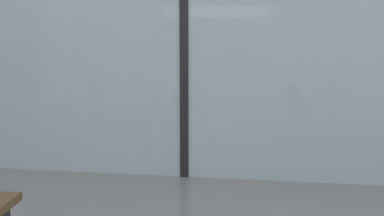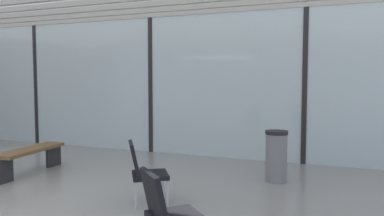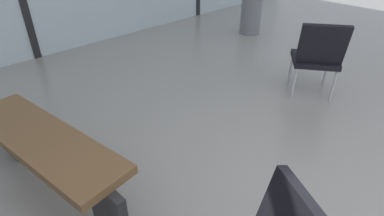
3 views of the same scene
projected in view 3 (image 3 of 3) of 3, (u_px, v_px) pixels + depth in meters
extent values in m
cube|color=black|center=(314.00, 60.00, 3.48)|extent=(0.67, 0.67, 0.06)
cube|color=black|center=(323.00, 45.00, 3.17)|extent=(0.38, 0.48, 0.44)
cylinder|color=#BCBCC1|center=(326.00, 71.00, 3.74)|extent=(0.03, 0.03, 0.37)
cylinder|color=#BCBCC1|center=(291.00, 68.00, 3.80)|extent=(0.03, 0.03, 0.37)
cylinder|color=#BCBCC1|center=(333.00, 86.00, 3.38)|extent=(0.03, 0.03, 0.37)
cylinder|color=#BCBCC1|center=(294.00, 83.00, 3.45)|extent=(0.03, 0.03, 0.37)
cube|color=brown|center=(42.00, 139.00, 2.13)|extent=(0.57, 1.54, 0.06)
cube|color=#262628|center=(109.00, 210.00, 1.90)|extent=(0.06, 0.36, 0.41)
cube|color=#262628|center=(7.00, 132.00, 2.60)|extent=(0.06, 0.36, 0.41)
cylinder|color=slate|center=(251.00, 11.00, 5.45)|extent=(0.36, 0.36, 0.80)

